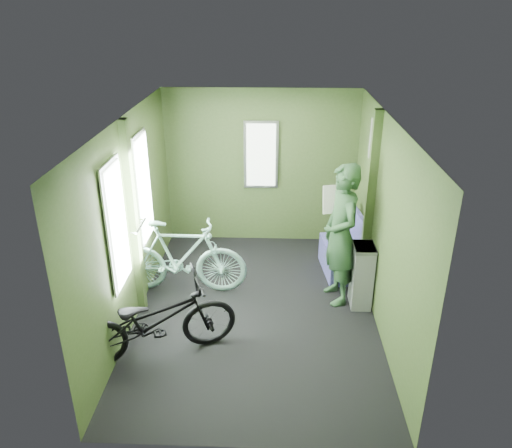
{
  "coord_description": "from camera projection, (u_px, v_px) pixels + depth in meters",
  "views": [
    {
      "loc": [
        0.2,
        -5.01,
        3.42
      ],
      "look_at": [
        0.0,
        0.1,
        1.1
      ],
      "focal_mm": 35.0,
      "sensor_mm": 36.0,
      "label": 1
    }
  ],
  "objects": [
    {
      "name": "room",
      "position": [
        252.0,
        198.0,
        5.42
      ],
      "size": [
        4.0,
        4.02,
        2.31
      ],
      "color": "black",
      "rests_on": "ground"
    },
    {
      "name": "passenger",
      "position": [
        341.0,
        235.0,
        5.88
      ],
      "size": [
        0.56,
        0.72,
        1.75
      ],
      "rotation": [
        0.0,
        0.0,
        -1.32
      ],
      "color": "#294C2B",
      "rests_on": "ground"
    },
    {
      "name": "bicycle_mint",
      "position": [
        183.0,
        291.0,
        6.38
      ],
      "size": [
        1.65,
        0.54,
        1.02
      ],
      "primitive_type": "imported",
      "rotation": [
        0.0,
        -0.06,
        1.56
      ],
      "color": "#8CC5BB",
      "rests_on": "ground"
    },
    {
      "name": "bicycle_black",
      "position": [
        158.0,
        356.0,
        5.23
      ],
      "size": [
        1.83,
        1.24,
        0.94
      ],
      "primitive_type": "imported",
      "rotation": [
        0.0,
        -0.09,
        1.94
      ],
      "color": "black",
      "rests_on": "ground"
    },
    {
      "name": "bench_seat",
      "position": [
        343.0,
        255.0,
        6.74
      ],
      "size": [
        0.54,
        0.86,
        0.86
      ],
      "rotation": [
        0.0,
        0.0,
        0.11
      ],
      "color": "navy",
      "rests_on": "ground"
    },
    {
      "name": "waste_box",
      "position": [
        362.0,
        276.0,
        5.95
      ],
      "size": [
        0.24,
        0.33,
        0.8
      ],
      "primitive_type": "cube",
      "color": "slate",
      "rests_on": "ground"
    }
  ]
}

